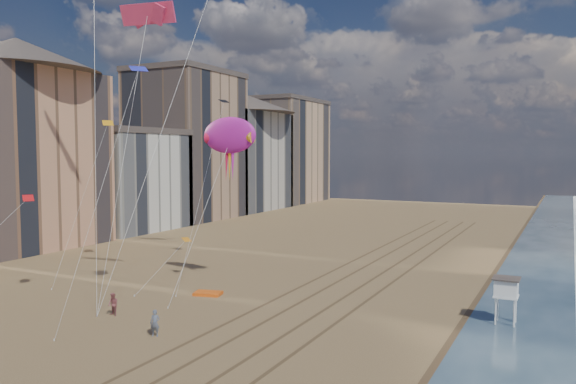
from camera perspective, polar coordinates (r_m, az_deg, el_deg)
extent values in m
plane|color=#42301E|center=(59.31, 23.74, -8.94)|extent=(260.00, 260.00, 0.00)
cube|color=brown|center=(54.62, 1.11, -9.69)|extent=(0.28, 120.00, 0.01)
cube|color=brown|center=(53.65, 3.46, -9.95)|extent=(0.28, 120.00, 0.01)
cube|color=brown|center=(52.64, 6.30, -10.24)|extent=(0.28, 120.00, 0.01)
cube|color=brown|center=(51.94, 8.61, -10.46)|extent=(0.28, 120.00, 0.01)
cube|color=tan|center=(84.97, -25.61, 2.98)|extent=(15.00, 20.00, 24.00)
cone|color=#473D38|center=(85.99, -25.90, 12.48)|extent=(31.11, 31.11, 4.40)
cube|color=silver|center=(98.22, -16.07, 0.97)|extent=(14.00, 18.00, 16.00)
cube|color=#473D38|center=(98.16, -16.17, 5.93)|extent=(14.28, 18.36, 1.00)
cube|color=tan|center=(112.55, -10.24, 4.49)|extent=(16.00, 20.00, 28.00)
cube|color=#473D38|center=(113.62, -10.33, 11.82)|extent=(16.32, 20.40, 1.00)
cube|color=#BCB2A3|center=(128.82, -4.67, 3.14)|extent=(15.00, 22.00, 22.00)
cone|color=#473D38|center=(129.30, -4.70, 8.99)|extent=(34.22, 34.22, 4.40)
cube|color=tan|center=(148.24, -0.38, 4.04)|extent=(16.00, 24.00, 26.00)
cube|color=#473D38|center=(148.86, -0.38, 9.24)|extent=(16.32, 24.48, 1.00)
cylinder|color=white|center=(45.90, 20.33, -11.36)|extent=(0.13, 0.13, 1.95)
cylinder|color=white|center=(45.78, 21.98, -11.44)|extent=(0.13, 0.13, 1.95)
cylinder|color=white|center=(47.15, 20.51, -10.95)|extent=(0.13, 0.13, 1.95)
cylinder|color=white|center=(47.04, 22.12, -11.03)|extent=(0.13, 0.13, 1.95)
cube|color=white|center=(46.18, 21.27, -9.83)|extent=(1.73, 1.73, 0.13)
cube|color=white|center=(46.03, 21.29, -9.04)|extent=(1.63, 1.63, 1.19)
cube|color=#473D38|center=(45.88, 21.31, -8.18)|extent=(1.95, 1.95, 0.11)
cube|color=#E15613|center=(52.45, -8.13, -10.16)|extent=(2.74, 2.10, 0.28)
ellipsoid|color=#B41B99|center=(52.68, -5.97, 5.76)|extent=(5.06, 0.95, 3.00)
cone|color=red|center=(53.68, -7.60, 5.47)|extent=(1.35, 1.13, 1.13)
cone|color=orange|center=(51.72, -4.28, 5.55)|extent=(1.35, 1.13, 1.13)
cylinder|color=silver|center=(50.10, -8.88, -3.17)|extent=(0.03, 0.03, 15.62)
imported|color=slate|center=(41.68, -13.36, -12.83)|extent=(0.80, 0.65, 1.89)
imported|color=#8B4749|center=(47.51, -17.35, -10.84)|extent=(1.03, 0.89, 1.83)
cube|color=#DD315A|center=(50.88, -14.06, 17.16)|extent=(4.99, 1.66, 1.70)
plane|color=orange|center=(59.00, -10.28, -4.77)|extent=(1.31, 1.33, 0.35)
plane|color=black|center=(60.86, -6.52, 9.16)|extent=(1.56, 1.59, 0.42)
plane|color=red|center=(53.98, -24.89, -0.55)|extent=(1.50, 1.53, 0.50)
plane|color=orange|center=(63.60, -17.83, 6.70)|extent=(1.88, 1.90, 0.62)
plane|color=#2631CD|center=(46.35, -14.95, 12.02)|extent=(2.27, 2.29, 0.59)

